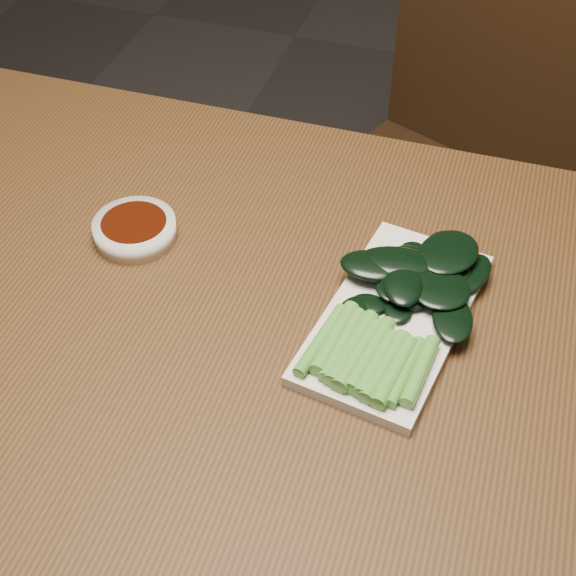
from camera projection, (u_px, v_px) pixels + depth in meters
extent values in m
cube|color=#412912|center=(243.00, 328.00, 0.94)|extent=(1.40, 0.80, 0.04)
cylinder|color=#412912|center=(3.00, 258.00, 1.57)|extent=(0.05, 0.05, 0.71)
cube|color=black|center=(423.00, 211.00, 1.55)|extent=(0.58, 0.58, 0.04)
cylinder|color=black|center=(285.00, 299.00, 1.70)|extent=(0.04, 0.04, 0.41)
cylinder|color=black|center=(437.00, 394.00, 1.52)|extent=(0.04, 0.04, 0.41)
cylinder|color=black|center=(390.00, 211.00, 1.90)|extent=(0.04, 0.04, 0.41)
cylinder|color=black|center=(534.00, 286.00, 1.73)|extent=(0.04, 0.04, 0.41)
cube|color=black|center=(499.00, 59.00, 1.49)|extent=(0.42, 0.20, 0.44)
cylinder|color=silver|center=(135.00, 230.00, 1.01)|extent=(0.10, 0.10, 0.03)
cylinder|color=#340F04|center=(134.00, 223.00, 1.00)|extent=(0.08, 0.08, 0.00)
cube|color=silver|center=(395.00, 317.00, 0.91)|extent=(0.19, 0.30, 0.01)
cylinder|color=#4E9A35|center=(321.00, 340.00, 0.87)|extent=(0.03, 0.11, 0.01)
cylinder|color=#4E9A35|center=(335.00, 338.00, 0.87)|extent=(0.03, 0.10, 0.02)
cylinder|color=#4E9A35|center=(343.00, 344.00, 0.86)|extent=(0.03, 0.10, 0.02)
cylinder|color=#4E9A35|center=(352.00, 348.00, 0.86)|extent=(0.04, 0.11, 0.02)
cylinder|color=#4E9A35|center=(358.00, 355.00, 0.85)|extent=(0.04, 0.10, 0.02)
cylinder|color=#4E9A35|center=(370.00, 355.00, 0.85)|extent=(0.04, 0.11, 0.02)
cylinder|color=#4E9A35|center=(377.00, 364.00, 0.84)|extent=(0.03, 0.09, 0.02)
cylinder|color=#4E9A35|center=(385.00, 366.00, 0.84)|extent=(0.04, 0.10, 0.02)
cylinder|color=#4E9A35|center=(395.00, 371.00, 0.84)|extent=(0.03, 0.10, 0.02)
cylinder|color=#4E9A35|center=(405.00, 372.00, 0.84)|extent=(0.03, 0.10, 0.01)
cylinder|color=#4E9A35|center=(420.00, 371.00, 0.84)|extent=(0.03, 0.09, 0.02)
ellipsoid|color=black|center=(460.00, 260.00, 0.96)|extent=(0.05, 0.05, 0.01)
ellipsoid|color=black|center=(398.00, 287.00, 0.92)|extent=(0.07, 0.07, 0.01)
ellipsoid|color=black|center=(396.00, 262.00, 0.94)|extent=(0.10, 0.07, 0.02)
ellipsoid|color=black|center=(412.00, 262.00, 0.95)|extent=(0.08, 0.08, 0.01)
ellipsoid|color=black|center=(414.00, 251.00, 0.97)|extent=(0.04, 0.04, 0.01)
ellipsoid|color=black|center=(419.00, 275.00, 0.93)|extent=(0.10, 0.09, 0.01)
ellipsoid|color=black|center=(410.00, 291.00, 0.92)|extent=(0.07, 0.07, 0.01)
ellipsoid|color=black|center=(440.00, 288.00, 0.91)|extent=(0.08, 0.08, 0.01)
ellipsoid|color=black|center=(449.00, 252.00, 0.95)|extent=(0.09, 0.10, 0.01)
ellipsoid|color=black|center=(453.00, 272.00, 0.95)|extent=(0.06, 0.05, 0.01)
ellipsoid|color=black|center=(449.00, 242.00, 0.97)|extent=(0.06, 0.06, 0.01)
ellipsoid|color=black|center=(469.00, 274.00, 0.94)|extent=(0.06, 0.09, 0.01)
ellipsoid|color=black|center=(405.00, 289.00, 0.91)|extent=(0.08, 0.07, 0.01)
ellipsoid|color=black|center=(403.00, 283.00, 0.91)|extent=(0.06, 0.08, 0.01)
ellipsoid|color=black|center=(452.00, 318.00, 0.89)|extent=(0.06, 0.08, 0.01)
ellipsoid|color=black|center=(373.00, 266.00, 0.94)|extent=(0.08, 0.06, 0.01)
ellipsoid|color=black|center=(470.00, 275.00, 0.94)|extent=(0.04, 0.04, 0.01)
ellipsoid|color=black|center=(381.00, 261.00, 0.94)|extent=(0.08, 0.08, 0.01)
ellipsoid|color=black|center=(419.00, 271.00, 0.93)|extent=(0.08, 0.08, 0.01)
ellipsoid|color=black|center=(445.00, 266.00, 0.95)|extent=(0.08, 0.07, 0.01)
ellipsoid|color=black|center=(369.00, 304.00, 0.91)|extent=(0.04, 0.03, 0.01)
ellipsoid|color=black|center=(399.00, 310.00, 0.90)|extent=(0.03, 0.04, 0.01)
ellipsoid|color=black|center=(356.00, 308.00, 0.90)|extent=(0.05, 0.05, 0.01)
ellipsoid|color=black|center=(370.00, 305.00, 0.91)|extent=(0.03, 0.03, 0.01)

